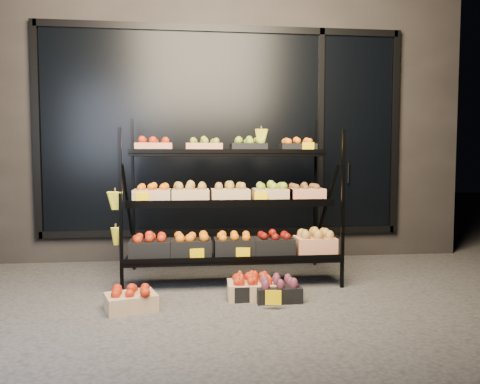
{
  "coord_description": "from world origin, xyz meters",
  "views": [
    {
      "loc": [
        -0.43,
        -4.06,
        1.22
      ],
      "look_at": [
        0.09,
        0.55,
        0.89
      ],
      "focal_mm": 35.0,
      "sensor_mm": 36.0,
      "label": 1
    }
  ],
  "objects": [
    {
      "name": "building",
      "position": [
        0.0,
        2.59,
        1.75
      ],
      "size": [
        6.0,
        2.08,
        3.5
      ],
      "color": "#2D2826",
      "rests_on": "ground"
    },
    {
      "name": "display_rack",
      "position": [
        -0.01,
        0.6,
        0.79
      ],
      "size": [
        2.18,
        1.02,
        1.66
      ],
      "color": "black",
      "rests_on": "ground"
    },
    {
      "name": "floor_crate_right",
      "position": [
        0.34,
        -0.15,
        0.09
      ],
      "size": [
        0.38,
        0.28,
        0.2
      ],
      "rotation": [
        0.0,
        0.0,
        0.0
      ],
      "color": "black",
      "rests_on": "ground"
    },
    {
      "name": "floor_crate_midright",
      "position": [
        0.12,
        -0.05,
        0.1
      ],
      "size": [
        0.42,
        0.32,
        0.2
      ],
      "rotation": [
        0.0,
        0.0,
        -0.04
      ],
      "color": "tan",
      "rests_on": "ground"
    },
    {
      "name": "floor_crate_left",
      "position": [
        -0.89,
        -0.28,
        0.09
      ],
      "size": [
        0.46,
        0.4,
        0.2
      ],
      "rotation": [
        0.0,
        0.0,
        0.32
      ],
      "color": "tan",
      "rests_on": "ground"
    },
    {
      "name": "floor_crate_midleft",
      "position": [
        0.14,
        -0.05,
        0.09
      ],
      "size": [
        0.41,
        0.32,
        0.2
      ],
      "rotation": [
        0.0,
        0.0,
        0.08
      ],
      "color": "black",
      "rests_on": "ground"
    },
    {
      "name": "tag_floor_b",
      "position": [
        0.25,
        -0.4,
        0.06
      ],
      "size": [
        0.13,
        0.01,
        0.12
      ],
      "primitive_type": "cube",
      "color": "#FFC800",
      "rests_on": "ground"
    },
    {
      "name": "ground",
      "position": [
        0.0,
        0.0,
        0.0
      ],
      "size": [
        24.0,
        24.0,
        0.0
      ],
      "primitive_type": "plane",
      "color": "#514F4C",
      "rests_on": "ground"
    }
  ]
}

